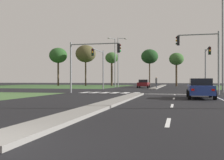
% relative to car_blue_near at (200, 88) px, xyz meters
% --- Properties ---
extents(ground_plane, '(200.00, 200.00, 0.00)m').
position_rel_car_blue_near_xyz_m(ground_plane, '(-5.46, 12.76, -0.78)').
color(ground_plane, black).
extents(grass_verge_far_left, '(35.00, 35.00, 0.01)m').
position_rel_car_blue_near_xyz_m(grass_verge_far_left, '(-30.96, 37.26, -0.77)').
color(grass_verge_far_left, '#385B2D').
rests_on(grass_verge_far_left, ground).
extents(median_island_near, '(1.20, 22.00, 0.14)m').
position_rel_car_blue_near_xyz_m(median_island_near, '(-5.46, -6.24, -0.71)').
color(median_island_near, gray).
rests_on(median_island_near, ground).
extents(median_island_far, '(1.20, 36.00, 0.14)m').
position_rel_car_blue_near_xyz_m(median_island_far, '(-5.46, 37.76, -0.71)').
color(median_island_far, gray).
rests_on(median_island_far, ground).
extents(lane_dash_near, '(0.14, 2.00, 0.01)m').
position_rel_car_blue_near_xyz_m(lane_dash_near, '(-1.96, -12.65, -0.77)').
color(lane_dash_near, silver).
rests_on(lane_dash_near, ground).
extents(lane_dash_second, '(0.14, 2.00, 0.01)m').
position_rel_car_blue_near_xyz_m(lane_dash_second, '(-1.96, -6.65, -0.77)').
color(lane_dash_second, silver).
rests_on(lane_dash_second, ground).
extents(lane_dash_third, '(0.14, 2.00, 0.01)m').
position_rel_car_blue_near_xyz_m(lane_dash_third, '(-1.96, -0.65, -0.77)').
color(lane_dash_third, silver).
rests_on(lane_dash_third, ground).
extents(lane_dash_fourth, '(0.14, 2.00, 0.01)m').
position_rel_car_blue_near_xyz_m(lane_dash_fourth, '(-1.96, 5.35, -0.77)').
color(lane_dash_fourth, silver).
rests_on(lane_dash_fourth, ground).
extents(stop_bar_near, '(6.40, 0.50, 0.01)m').
position_rel_car_blue_near_xyz_m(stop_bar_near, '(-1.66, 5.76, -0.77)').
color(stop_bar_near, silver).
rests_on(stop_bar_near, ground).
extents(crosswalk_bar_near, '(0.70, 2.80, 0.01)m').
position_rel_car_blue_near_xyz_m(crosswalk_bar_near, '(-11.86, 7.56, -0.77)').
color(crosswalk_bar_near, silver).
rests_on(crosswalk_bar_near, ground).
extents(crosswalk_bar_second, '(0.70, 2.80, 0.01)m').
position_rel_car_blue_near_xyz_m(crosswalk_bar_second, '(-10.71, 7.56, -0.77)').
color(crosswalk_bar_second, silver).
rests_on(crosswalk_bar_second, ground).
extents(crosswalk_bar_third, '(0.70, 2.80, 0.01)m').
position_rel_car_blue_near_xyz_m(crosswalk_bar_third, '(-9.56, 7.56, -0.77)').
color(crosswalk_bar_third, silver).
rests_on(crosswalk_bar_third, ground).
extents(crosswalk_bar_fourth, '(0.70, 2.80, 0.01)m').
position_rel_car_blue_near_xyz_m(crosswalk_bar_fourth, '(-8.41, 7.56, -0.77)').
color(crosswalk_bar_fourth, silver).
rests_on(crosswalk_bar_fourth, ground).
extents(crosswalk_bar_fifth, '(0.70, 2.80, 0.01)m').
position_rel_car_blue_near_xyz_m(crosswalk_bar_fifth, '(-7.26, 7.56, -0.77)').
color(crosswalk_bar_fifth, silver).
rests_on(crosswalk_bar_fifth, ground).
extents(crosswalk_bar_sixth, '(0.70, 2.80, 0.01)m').
position_rel_car_blue_near_xyz_m(crosswalk_bar_sixth, '(-6.11, 7.56, -0.77)').
color(crosswalk_bar_sixth, silver).
rests_on(crosswalk_bar_sixth, ground).
extents(car_blue_near, '(1.96, 4.47, 1.52)m').
position_rel_car_blue_near_xyz_m(car_blue_near, '(0.00, 0.00, 0.00)').
color(car_blue_near, navy).
rests_on(car_blue_near, ground).
extents(car_maroon_fourth, '(2.03, 4.27, 1.51)m').
position_rel_car_blue_near_xyz_m(car_maroon_fourth, '(-7.85, 28.37, -0.00)').
color(car_maroon_fourth, maroon).
rests_on(car_maroon_fourth, ground).
extents(traffic_signal_far_right, '(0.32, 5.77, 5.81)m').
position_rel_car_blue_near_xyz_m(traffic_signal_far_right, '(2.14, 17.27, 3.29)').
color(traffic_signal_far_right, gray).
rests_on(traffic_signal_far_right, ground).
extents(traffic_signal_far_left, '(0.32, 5.68, 6.01)m').
position_rel_car_blue_near_xyz_m(traffic_signal_far_left, '(-13.06, 17.34, 3.40)').
color(traffic_signal_far_left, gray).
rests_on(traffic_signal_far_left, ground).
extents(traffic_signal_near_right, '(4.13, 0.32, 6.11)m').
position_rel_car_blue_near_xyz_m(traffic_signal_near_right, '(0.75, 6.16, 3.37)').
color(traffic_signal_near_right, gray).
rests_on(traffic_signal_near_right, ground).
extents(traffic_signal_near_left, '(5.70, 0.32, 5.53)m').
position_rel_car_blue_near_xyz_m(traffic_signal_near_left, '(-10.94, 6.16, 3.10)').
color(traffic_signal_near_left, gray).
rests_on(traffic_signal_near_left, ground).
extents(street_lamp_second, '(1.96, 1.83, 10.68)m').
position_rel_car_blue_near_xyz_m(street_lamp_second, '(3.14, 11.25, 5.14)').
color(street_lamp_second, gray).
rests_on(street_lamp_second, ground).
extents(street_lamp_third, '(1.19, 2.30, 9.91)m').
position_rel_car_blue_near_xyz_m(street_lamp_third, '(-14.27, 32.32, 4.75)').
color(street_lamp_third, gray).
rests_on(street_lamp_third, ground).
extents(street_lamp_fourth, '(1.90, 0.74, 10.51)m').
position_rel_car_blue_near_xyz_m(street_lamp_fourth, '(-14.07, 35.47, 4.99)').
color(street_lamp_fourth, gray).
rests_on(street_lamp_fourth, ground).
extents(pedestrian_at_median, '(0.34, 0.34, 1.80)m').
position_rel_car_blue_near_xyz_m(pedestrian_at_median, '(-5.21, 24.44, 0.46)').
color(pedestrian_at_median, '#232833').
rests_on(pedestrian_at_median, median_island_far).
extents(treeline_near, '(4.55, 4.55, 9.67)m').
position_rel_car_blue_near_xyz_m(treeline_near, '(-31.40, 42.55, 6.89)').
color(treeline_near, '#423323').
rests_on(treeline_near, ground).
extents(treeline_second, '(5.01, 5.01, 10.10)m').
position_rel_car_blue_near_xyz_m(treeline_second, '(-23.93, 42.29, 7.15)').
color(treeline_second, '#423323').
rests_on(treeline_second, ground).
extents(treeline_third, '(3.23, 3.23, 8.40)m').
position_rel_car_blue_near_xyz_m(treeline_third, '(-17.81, 44.49, 6.08)').
color(treeline_third, '#423323').
rests_on(treeline_third, ground).
extents(treeline_fourth, '(4.17, 4.17, 9.05)m').
position_rel_car_blue_near_xyz_m(treeline_fourth, '(-8.52, 45.87, 6.46)').
color(treeline_fourth, '#423323').
rests_on(treeline_fourth, ground).
extents(treeline_fifth, '(3.34, 3.34, 7.73)m').
position_rel_car_blue_near_xyz_m(treeline_fifth, '(-2.05, 42.87, 5.43)').
color(treeline_fifth, '#423323').
rests_on(treeline_fifth, ground).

